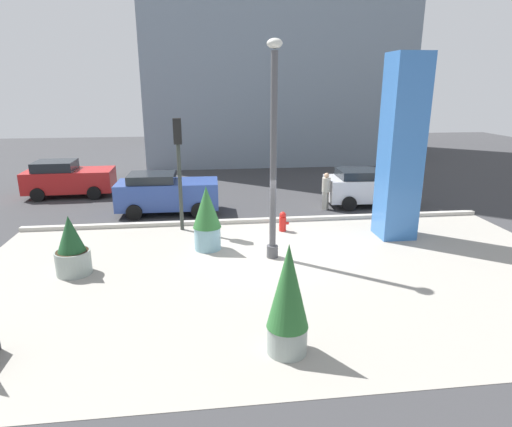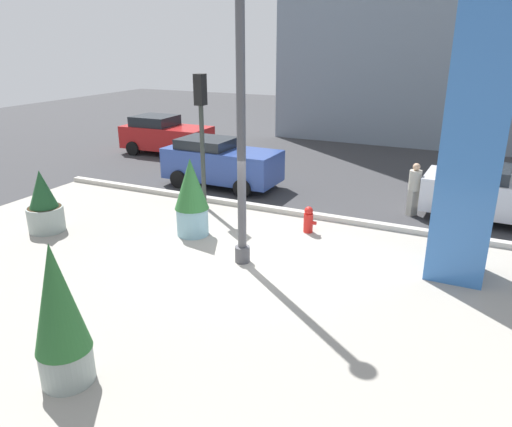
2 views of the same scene
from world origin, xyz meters
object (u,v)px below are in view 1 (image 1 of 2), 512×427
at_px(fire_hydrant, 283,222).
at_px(traffic_light_far_side, 179,156).
at_px(lamp_post, 273,158).
at_px(car_curb_east, 68,178).
at_px(art_pillar_blue, 401,149).
at_px(car_curb_west, 369,187).
at_px(car_passing_lane, 166,193).
at_px(pedestrian_on_sidewalk, 326,189).
at_px(potted_plant_mid_plaza, 288,299).
at_px(potted_plant_by_pillar, 207,217).
at_px(potted_plant_near_right, 72,249).

bearing_deg(fire_hydrant, traffic_light_far_side, 170.42).
height_order(lamp_post, car_curb_east, lamp_post).
xyz_separation_m(art_pillar_blue, car_curb_west, (0.66, 4.19, -2.30)).
xyz_separation_m(fire_hydrant, car_passing_lane, (-4.42, 2.96, 0.51)).
distance_m(art_pillar_blue, traffic_light_far_side, 7.75).
distance_m(lamp_post, car_curb_west, 8.11).
relative_size(traffic_light_far_side, pedestrian_on_sidewalk, 2.53).
bearing_deg(pedestrian_on_sidewalk, car_passing_lane, 177.47).
height_order(potted_plant_mid_plaza, car_curb_west, potted_plant_mid_plaza).
bearing_deg(car_curb_east, potted_plant_mid_plaza, -60.12).
relative_size(traffic_light_far_side, car_curb_east, 1.00).
distance_m(art_pillar_blue, potted_plant_by_pillar, 6.97).
bearing_deg(potted_plant_by_pillar, car_passing_lane, 110.00).
relative_size(art_pillar_blue, potted_plant_near_right, 3.58).
height_order(fire_hydrant, traffic_light_far_side, traffic_light_far_side).
bearing_deg(potted_plant_near_right, car_passing_lane, 69.74).
xyz_separation_m(lamp_post, potted_plant_near_right, (-5.84, -0.53, -2.38)).
bearing_deg(car_passing_lane, potted_plant_near_right, -110.26).
height_order(lamp_post, fire_hydrant, lamp_post).
xyz_separation_m(art_pillar_blue, fire_hydrant, (-3.86, 1.00, -2.75)).
bearing_deg(car_passing_lane, car_curb_west, 1.50).
bearing_deg(car_passing_lane, fire_hydrant, -33.83).
bearing_deg(traffic_light_far_side, car_curb_west, 17.36).
height_order(lamp_post, potted_plant_mid_plaza, lamp_post).
bearing_deg(car_curb_east, art_pillar_blue, -29.75).
relative_size(art_pillar_blue, fire_hydrant, 8.33).
distance_m(fire_hydrant, car_passing_lane, 5.35).
bearing_deg(art_pillar_blue, lamp_post, -162.25).
height_order(art_pillar_blue, potted_plant_mid_plaza, art_pillar_blue).
bearing_deg(car_curb_west, lamp_post, -133.02).
height_order(potted_plant_near_right, car_passing_lane, potted_plant_near_right).
xyz_separation_m(traffic_light_far_side, pedestrian_on_sidewalk, (6.08, 2.04, -1.89)).
xyz_separation_m(potted_plant_near_right, pedestrian_on_sidewalk, (9.00, 5.67, 0.14)).
xyz_separation_m(art_pillar_blue, car_passing_lane, (-8.28, 3.96, -2.25)).
height_order(potted_plant_by_pillar, car_curb_east, potted_plant_by_pillar).
relative_size(fire_hydrant, traffic_light_far_side, 0.18).
height_order(lamp_post, traffic_light_far_side, lamp_post).
xyz_separation_m(lamp_post, potted_plant_mid_plaza, (-0.51, -5.02, -1.96)).
bearing_deg(lamp_post, car_curb_east, 133.51).
distance_m(art_pillar_blue, car_passing_lane, 9.45).
relative_size(potted_plant_mid_plaza, pedestrian_on_sidewalk, 1.45).
height_order(potted_plant_by_pillar, traffic_light_far_side, traffic_light_far_side).
bearing_deg(lamp_post, potted_plant_by_pillar, 154.31).
distance_m(fire_hydrant, pedestrian_on_sidewalk, 3.61).
bearing_deg(potted_plant_near_right, potted_plant_mid_plaza, -40.11).
bearing_deg(fire_hydrant, pedestrian_on_sidewalk, 48.28).
bearing_deg(car_curb_east, lamp_post, -46.49).
relative_size(potted_plant_mid_plaza, potted_plant_by_pillar, 1.10).
height_order(car_curb_east, pedestrian_on_sidewalk, car_curb_east).
bearing_deg(lamp_post, traffic_light_far_side, 133.24).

